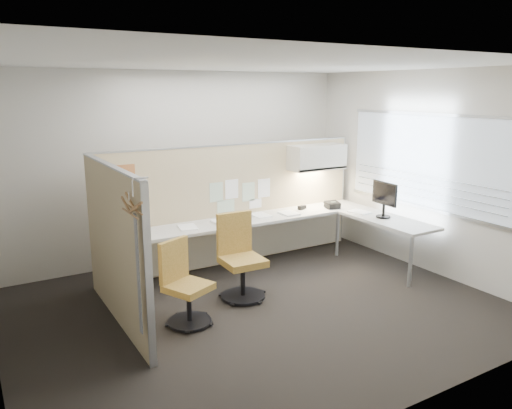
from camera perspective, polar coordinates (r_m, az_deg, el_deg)
floor at (r=6.04m, az=0.21°, el=-11.79°), size 5.50×4.50×0.01m
ceiling at (r=5.49m, az=0.23°, el=15.90°), size 5.50×4.50×0.01m
wall_back at (r=7.58m, az=-8.61°, el=4.31°), size 5.50×0.02×2.80m
wall_front at (r=3.91m, az=17.56°, el=-4.42°), size 5.50×0.02×2.80m
wall_right at (r=7.38m, az=18.88°, el=3.52°), size 0.02×4.50×2.80m
window_pane at (r=7.34m, az=18.84°, el=4.66°), size 0.01×2.80×1.30m
partition_back at (r=7.33m, az=-2.55°, el=-0.03°), size 4.10×0.06×1.75m
partition_left at (r=5.61m, az=-15.80°, el=-4.63°), size 0.06×2.20×1.75m
desk at (r=7.19m, az=1.94°, el=-2.53°), size 4.00×2.07×0.73m
overhead_bin at (r=7.77m, az=6.98°, el=5.39°), size 0.90×0.36×0.38m
task_light_strip at (r=7.80m, az=6.94°, el=3.87°), size 0.60×0.06×0.02m
pinned_papers at (r=7.31m, az=-1.89°, el=1.20°), size 1.01×0.00×0.47m
poster at (r=6.60m, az=-14.78°, el=2.92°), size 0.28×0.00×0.35m
chair_left at (r=5.59m, az=-8.25°, el=-9.19°), size 0.57×0.58×0.92m
chair_right at (r=6.18m, az=-1.84°, el=-6.31°), size 0.55×0.55×1.03m
monitor at (r=7.33m, az=14.45°, el=0.80°), size 0.20×0.49×0.52m
phone at (r=7.81m, az=8.69°, el=-0.06°), size 0.23×0.22×0.12m
stapler at (r=7.73m, az=5.27°, el=-0.31°), size 0.14×0.04×0.05m
tape_dispenser at (r=7.67m, az=5.21°, el=-0.36°), size 0.11×0.08×0.06m
coat_hook at (r=4.52m, az=-13.85°, el=-1.75°), size 0.18×0.48×1.44m
paper_stack_0 at (r=6.70m, az=-7.83°, el=-2.61°), size 0.28×0.34×0.02m
paper_stack_1 at (r=6.87m, az=-3.91°, el=-2.03°), size 0.23×0.30×0.04m
paper_stack_2 at (r=7.27m, az=0.52°, el=-1.24°), size 0.24×0.30×0.02m
paper_stack_3 at (r=7.39m, az=3.77°, el=-1.01°), size 0.24×0.31×0.02m
paper_stack_4 at (r=7.62m, az=11.76°, el=-0.85°), size 0.29×0.34×0.02m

